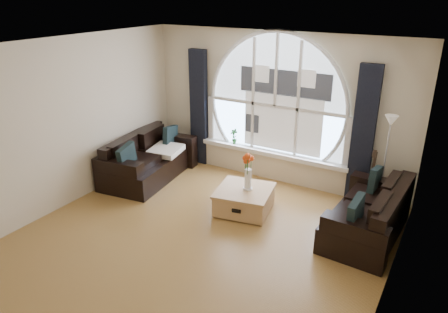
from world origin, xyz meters
TOP-DOWN VIEW (x-y plane):
  - ground at (0.00, 0.00)m, footprint 5.00×5.50m
  - ceiling at (0.00, 0.00)m, footprint 5.00×5.50m
  - wall_back at (0.00, 2.75)m, footprint 5.00×0.01m
  - wall_left at (-2.50, 0.00)m, footprint 0.01×5.50m
  - wall_right at (2.50, 0.00)m, footprint 0.01×5.50m
  - attic_slope at (2.20, 0.00)m, footprint 0.92×5.50m
  - arched_window at (0.00, 2.72)m, footprint 2.60×0.06m
  - window_sill at (0.00, 2.65)m, footprint 2.90×0.22m
  - window_frame at (0.00, 2.69)m, footprint 2.76×0.08m
  - neighbor_house at (0.15, 2.71)m, footprint 1.70×0.02m
  - curtain_left at (-1.60, 2.63)m, footprint 0.35×0.12m
  - curtain_right at (1.60, 2.63)m, footprint 0.35×0.12m
  - sofa_left at (-1.99, 1.50)m, footprint 1.16×1.94m
  - sofa_right at (2.01, 1.55)m, footprint 0.98×1.79m
  - coffee_chest at (0.15, 1.29)m, footprint 1.00×1.00m
  - throw_blanket at (-1.81, 1.78)m, footprint 0.61×0.61m
  - vase_flowers at (0.19, 1.32)m, footprint 0.24×0.24m
  - floor_lamp at (2.02, 2.41)m, footprint 0.24×0.24m
  - guitar at (1.87, 2.40)m, footprint 0.38×0.27m
  - potted_plant at (-0.81, 2.65)m, footprint 0.18×0.14m

SIDE VIEW (x-z plane):
  - ground at x=0.00m, z-range -0.01..0.01m
  - coffee_chest at x=0.15m, z-range 0.00..0.42m
  - sofa_left at x=-1.99m, z-range -0.01..0.81m
  - sofa_right at x=2.01m, z-range 0.01..0.79m
  - throw_blanket at x=-1.81m, z-range 0.45..0.55m
  - window_sill at x=0.00m, z-range 0.47..0.55m
  - guitar at x=1.87m, z-range 0.00..1.06m
  - potted_plant at x=-0.81m, z-range 0.55..0.85m
  - vase_flowers at x=0.19m, z-range 0.42..1.12m
  - floor_lamp at x=2.02m, z-range 0.00..1.60m
  - curtain_left at x=-1.60m, z-range 0.00..2.30m
  - curtain_right at x=1.60m, z-range 0.00..2.30m
  - wall_back at x=0.00m, z-range 0.00..2.70m
  - wall_left at x=-2.50m, z-range 0.00..2.70m
  - wall_right at x=2.50m, z-range 0.00..2.70m
  - neighbor_house at x=0.15m, z-range 0.75..2.25m
  - arched_window at x=0.00m, z-range 0.55..2.70m
  - window_frame at x=0.00m, z-range 0.55..2.70m
  - attic_slope at x=2.20m, z-range 1.99..2.71m
  - ceiling at x=0.00m, z-range 2.70..2.71m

